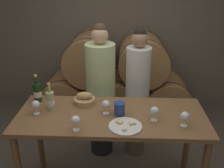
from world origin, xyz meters
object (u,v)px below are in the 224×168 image
at_px(wine_glass_right, 155,111).
at_px(tasting_table, 111,125).
at_px(wine_bottle_red, 37,92).
at_px(wine_bottle_white, 50,101).
at_px(wine_glass_far_right, 185,116).
at_px(wine_glass_center, 106,105).
at_px(wine_glass_far_left, 36,105).
at_px(blue_crock, 119,108).
at_px(person_left, 101,92).
at_px(bread_basket, 85,99).
at_px(wine_glass_left, 76,120).
at_px(cheese_plate, 125,126).
at_px(person_right, 137,93).

bearing_deg(wine_glass_right, tasting_table, 167.28).
height_order(wine_bottle_red, wine_bottle_white, wine_bottle_red).
bearing_deg(wine_glass_far_right, wine_glass_center, 165.11).
bearing_deg(wine_glass_far_left, blue_crock, 1.05).
bearing_deg(person_left, blue_crock, -71.04).
xyz_separation_m(blue_crock, wine_glass_right, (0.32, -0.09, 0.03)).
bearing_deg(tasting_table, bread_basket, 143.66).
relative_size(blue_crock, wine_glass_left, 0.90).
relative_size(cheese_plate, wine_glass_far_left, 2.13).
height_order(tasting_table, cheese_plate, cheese_plate).
distance_m(person_left, wine_glass_center, 0.70).
xyz_separation_m(person_right, wine_glass_center, (-0.33, -0.67, 0.19)).
bearing_deg(tasting_table, wine_glass_right, -12.72).
xyz_separation_m(wine_bottle_red, wine_glass_center, (0.72, -0.23, -0.01)).
bearing_deg(bread_basket, wine_bottle_white, -157.25).
height_order(person_left, wine_glass_center, person_left).
bearing_deg(person_left, bread_basket, -104.85).
bearing_deg(blue_crock, wine_glass_center, 171.69).
height_order(wine_glass_center, wine_glass_far_right, same).
bearing_deg(tasting_table, cheese_plate, -58.25).
height_order(wine_bottle_white, wine_glass_right, wine_bottle_white).
xyz_separation_m(wine_bottle_white, wine_glass_far_right, (1.25, -0.25, 0.00)).
xyz_separation_m(blue_crock, bread_basket, (-0.36, 0.21, -0.02)).
height_order(wine_glass_left, wine_glass_far_right, same).
bearing_deg(wine_glass_left, bread_basket, 89.34).
xyz_separation_m(person_left, person_right, (0.44, 0.00, -0.01)).
height_order(wine_bottle_red, wine_glass_left, wine_bottle_red).
relative_size(wine_bottle_red, wine_glass_far_right, 2.13).
height_order(bread_basket, wine_glass_far_left, wine_glass_far_left).
bearing_deg(tasting_table, blue_crock, -2.55).
relative_size(bread_basket, wine_glass_far_right, 1.58).
distance_m(tasting_table, wine_bottle_red, 0.84).
bearing_deg(wine_glass_right, wine_bottle_red, 164.10).
bearing_deg(wine_glass_left, cheese_plate, 8.82).
bearing_deg(blue_crock, person_left, 108.96).
relative_size(wine_bottle_red, wine_glass_left, 2.13).
relative_size(bread_basket, wine_glass_left, 1.58).
distance_m(blue_crock, wine_glass_far_left, 0.79).
distance_m(wine_glass_left, wine_glass_far_right, 0.95).
bearing_deg(person_left, wine_glass_far_left, -128.44).
height_order(person_right, wine_glass_left, person_right).
xyz_separation_m(wine_glass_far_left, wine_glass_far_right, (1.36, -0.15, 0.00)).
height_order(blue_crock, wine_glass_left, wine_glass_left).
relative_size(wine_bottle_white, cheese_plate, 0.95).
bearing_deg(person_left, person_right, 0.01).
bearing_deg(wine_glass_right, person_left, 125.71).
xyz_separation_m(person_left, wine_bottle_white, (-0.44, -0.60, 0.18)).
bearing_deg(wine_glass_far_right, person_left, 133.46).
distance_m(tasting_table, person_right, 0.74).
relative_size(wine_bottle_white, wine_glass_far_right, 2.02).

